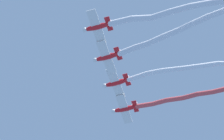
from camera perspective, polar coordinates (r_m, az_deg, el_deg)
name	(u,v)px	position (r m, az deg, el deg)	size (l,w,h in m)	color
airplane_lead	(124,109)	(84.69, 1.46, -4.54)	(5.41, 5.50, 1.58)	red
smoke_trail_lead	(207,92)	(83.24, 10.98, -2.54)	(18.59, 17.09, 2.37)	#DB4C4C
airplane_left_wing	(116,83)	(81.72, 0.46, -1.50)	(5.24, 5.66, 1.58)	red
smoke_trail_left_wing	(181,69)	(80.71, 8.09, 0.10)	(12.58, 13.87, 1.62)	white
airplane_right_wing	(107,57)	(78.51, -0.62, 1.53)	(5.24, 5.66, 1.58)	red
smoke_trail_right_wing	(179,30)	(77.26, 7.81, 4.68)	(17.31, 12.57, 2.18)	white
airplane_slot	(97,27)	(76.09, -1.78, 5.03)	(5.37, 5.54, 1.58)	red
smoke_trail_slot	(188,9)	(75.61, 8.89, 7.06)	(16.49, 19.09, 2.07)	white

